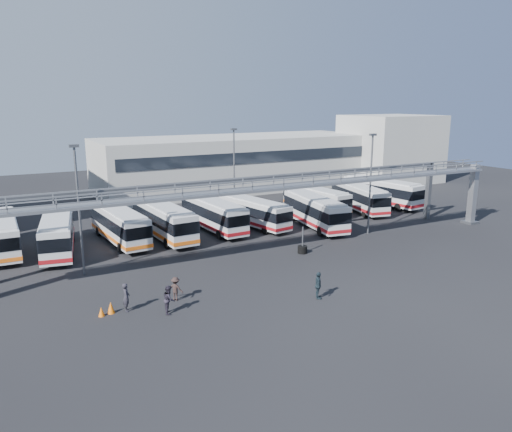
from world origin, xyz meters
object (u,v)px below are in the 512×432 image
light_pole_back (234,166)px  pedestrian_a (126,297)px  bus_7 (316,199)px  bus_0 (2,233)px  light_pole_mid (371,179)px  bus_5 (254,212)px  pedestrian_b (169,299)px  light_pole_left (79,203)px  bus_6 (315,210)px  bus_8 (359,197)px  cone_left (101,312)px  bus_3 (164,220)px  pedestrian_d (318,285)px  bus_9 (382,191)px  bus_4 (213,214)px  pedestrian_c (176,289)px  cone_right (111,308)px  bus_2 (119,224)px  tire_stack (302,249)px  bus_1 (58,233)px

light_pole_back → pedestrian_a: light_pole_back is taller
bus_7 → bus_0: bearing=175.3°
light_pole_mid → bus_5: light_pole_mid is taller
bus_7 → pedestrian_b: size_ratio=5.53×
light_pole_mid → pedestrian_a: 28.26m
light_pole_back → bus_0: bearing=-169.6°
light_pole_mid → pedestrian_b: (-24.45, -9.22, -4.80)m
light_pole_left → bus_6: 25.25m
bus_8 → pedestrian_b: size_ratio=5.85×
bus_5 → cone_left: 24.98m
bus_3 → bus_7: (19.90, 2.29, -0.18)m
bus_0 → cone_left: (4.88, -18.00, -1.51)m
bus_3 → bus_8: (25.25, 0.65, -0.09)m
light_pole_mid → pedestrian_d: (-14.62, -11.82, -4.77)m
light_pole_left → bus_6: (24.66, 3.77, -3.88)m
bus_8 → bus_9: bearing=25.2°
light_pole_left → bus_4: 16.89m
bus_7 → pedestrian_c: 30.18m
light_pole_left → bus_8: size_ratio=0.94×
light_pole_mid → bus_8: 11.55m
cone_right → cone_left: bearing=-164.1°
bus_0 → cone_left: bearing=-74.4°
light_pole_mid → bus_2: size_ratio=0.93×
bus_3 → bus_2: bearing=169.6°
cone_left → cone_right: (0.64, 0.18, 0.07)m
bus_4 → bus_9: bus_9 is taller
bus_7 → tire_stack: (-10.59, -13.06, -1.29)m
bus_0 → bus_8: size_ratio=1.00×
light_pole_mid → cone_right: 29.27m
bus_2 → bus_3: 4.28m
cone_left → bus_8: bearing=25.6°
bus_4 → light_pole_back: bearing=45.3°
bus_8 → pedestrian_c: size_ratio=6.55×
bus_7 → pedestrian_b: (-25.31, -19.77, -0.77)m
cone_left → pedestrian_a: bearing=2.2°
pedestrian_b → tire_stack: size_ratio=0.76×
light_pole_mid → cone_left: 29.94m
bus_0 → tire_stack: 26.89m
pedestrian_a → bus_5: bearing=-36.6°
cone_left → cone_right: bearing=15.9°
light_pole_back → cone_right: bearing=-131.4°
bus_5 → bus_1: bearing=169.3°
light_pole_mid → bus_0: (-33.32, 10.34, -3.91)m
light_pole_back → pedestrian_b: bearing=-124.2°
bus_0 → bus_9: (44.20, -0.28, 0.08)m
pedestrian_c → bus_7: bearing=-96.5°
cone_left → tire_stack: size_ratio=0.26×
bus_0 → light_pole_mid: bearing=-16.8°
bus_7 → light_pole_back: bearing=148.3°
bus_7 → bus_9: size_ratio=0.89×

